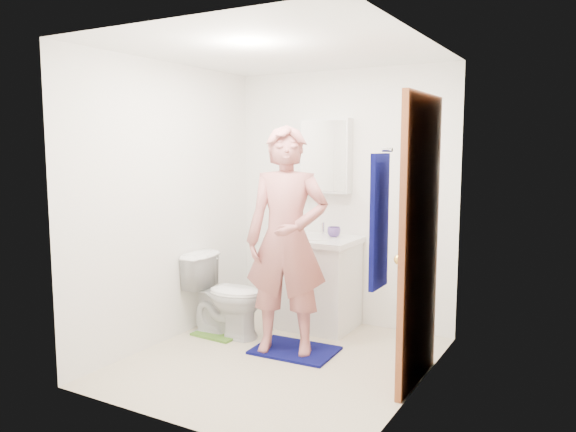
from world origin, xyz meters
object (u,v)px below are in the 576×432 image
at_px(medicine_cabinet, 326,156).
at_px(vanity_cabinet, 314,285).
at_px(soap_dispenser, 294,226).
at_px(man, 287,240).
at_px(toilet, 226,295).
at_px(toothbrush_cup, 334,232).
at_px(towel, 379,222).

bearing_deg(medicine_cabinet, vanity_cabinet, -90.00).
height_order(soap_dispenser, man, man).
height_order(toilet, toothbrush_cup, toothbrush_cup).
xyz_separation_m(medicine_cabinet, soap_dispenser, (-0.18, -0.30, -0.64)).
xyz_separation_m(toilet, man, (0.70, -0.13, 0.57)).
xyz_separation_m(medicine_cabinet, toilet, (-0.58, -0.83, -1.23)).
relative_size(soap_dispenser, man, 0.11).
relative_size(medicine_cabinet, toilet, 0.96).
height_order(toilet, soap_dispenser, soap_dispenser).
relative_size(medicine_cabinet, towel, 0.87).
relative_size(toilet, toothbrush_cup, 6.05).
distance_m(medicine_cabinet, towel, 2.11).
height_order(medicine_cabinet, toilet, medicine_cabinet).
bearing_deg(medicine_cabinet, toilet, -124.76).
xyz_separation_m(medicine_cabinet, man, (0.13, -0.96, -0.66)).
bearing_deg(medicine_cabinet, towel, -55.39).
xyz_separation_m(medicine_cabinet, toothbrush_cup, (0.15, -0.13, -0.70)).
bearing_deg(towel, toilet, 153.53).
bearing_deg(toothbrush_cup, man, -91.85).
relative_size(vanity_cabinet, soap_dispenser, 3.81).
bearing_deg(soap_dispenser, medicine_cabinet, 58.28).
bearing_deg(toilet, soap_dispenser, -38.05).
bearing_deg(toilet, towel, -118.19).
distance_m(vanity_cabinet, toothbrush_cup, 0.53).
xyz_separation_m(toothbrush_cup, man, (-0.03, -0.84, 0.04)).
relative_size(toilet, soap_dispenser, 3.49).
bearing_deg(medicine_cabinet, toothbrush_cup, -39.73).
bearing_deg(toilet, man, -102.10).
bearing_deg(towel, vanity_cabinet, 128.47).
xyz_separation_m(toilet, toothbrush_cup, (0.73, 0.71, 0.53)).
relative_size(towel, toilet, 1.09).
relative_size(medicine_cabinet, man, 0.38).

